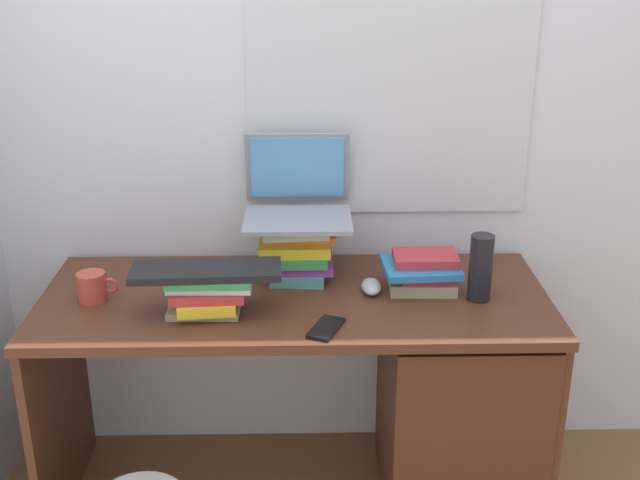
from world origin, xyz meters
The scene contains 11 objects.
wall_back centered at (0.00, 0.36, 1.30)m, with size 6.00×0.06×2.60m.
desk centered at (0.39, -0.02, 0.40)m, with size 1.52×0.62×0.72m.
book_stack_tall centered at (0.01, 0.14, 0.82)m, with size 0.24×0.19×0.18m.
book_stack_keyboard_riser centered at (-0.24, -0.11, 0.79)m, with size 0.24×0.18×0.12m.
book_stack_side centered at (0.39, 0.04, 0.78)m, with size 0.24×0.19×0.11m.
laptop centered at (0.01, 0.20, 0.97)m, with size 0.33×0.30×0.25m.
keyboard centered at (-0.25, -0.11, 0.85)m, with size 0.42×0.14×0.02m, color black.
computer_mouse centered at (0.23, 0.02, 0.74)m, with size 0.06×0.10×0.04m, color #A5A8AD.
mug centered at (-0.59, -0.02, 0.77)m, with size 0.12×0.08×0.09m.
water_bottle centered at (0.55, -0.04, 0.82)m, with size 0.07×0.07×0.20m, color black.
cell_phone centered at (0.09, -0.22, 0.73)m, with size 0.07×0.14×0.01m, color black.
Camera 1 is at (0.03, -2.17, 1.75)m, focal length 44.87 mm.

